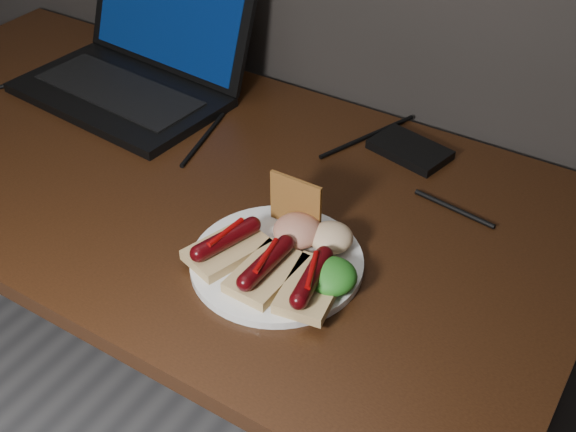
# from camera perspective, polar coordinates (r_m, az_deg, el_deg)

# --- Properties ---
(desk) EXTENTS (1.40, 0.70, 0.75)m
(desk) POSITION_cam_1_polar(r_m,az_deg,el_deg) (1.30, -8.86, 0.78)
(desk) COLOR #321A0C
(desk) RESTS_ON ground
(laptop) EXTENTS (0.43, 0.35, 0.25)m
(laptop) POSITION_cam_1_polar(r_m,az_deg,el_deg) (1.47, -11.73, 11.86)
(laptop) COLOR black
(laptop) RESTS_ON desk
(hard_drive) EXTENTS (0.15, 0.11, 0.02)m
(hard_drive) POSITION_cam_1_polar(r_m,az_deg,el_deg) (1.28, 9.60, 5.19)
(hard_drive) COLOR black
(hard_drive) RESTS_ON desk
(desk_cables) EXTENTS (1.00, 0.36, 0.01)m
(desk_cables) POSITION_cam_1_polar(r_m,az_deg,el_deg) (1.32, -3.45, 6.71)
(desk_cables) COLOR black
(desk_cables) RESTS_ON desk
(plate) EXTENTS (0.29, 0.29, 0.01)m
(plate) POSITION_cam_1_polar(r_m,az_deg,el_deg) (1.03, -0.89, -3.65)
(plate) COLOR silver
(plate) RESTS_ON desk
(bread_sausage_left) EXTENTS (0.10, 0.13, 0.04)m
(bread_sausage_left) POSITION_cam_1_polar(r_m,az_deg,el_deg) (1.03, -4.88, -2.30)
(bread_sausage_left) COLOR tan
(bread_sausage_left) RESTS_ON plate
(bread_sausage_center) EXTENTS (0.07, 0.12, 0.04)m
(bread_sausage_center) POSITION_cam_1_polar(r_m,az_deg,el_deg) (0.99, -1.72, -4.17)
(bread_sausage_center) COLOR tan
(bread_sausage_center) RESTS_ON plate
(bread_sausage_right) EXTENTS (0.09, 0.13, 0.04)m
(bread_sausage_right) POSITION_cam_1_polar(r_m,az_deg,el_deg) (0.97, 1.89, -5.31)
(bread_sausage_right) COLOR tan
(bread_sausage_right) RESTS_ON plate
(crispbread) EXTENTS (0.08, 0.01, 0.08)m
(crispbread) POSITION_cam_1_polar(r_m,az_deg,el_deg) (1.06, 0.61, 1.05)
(crispbread) COLOR #9D612B
(crispbread) RESTS_ON plate
(salad_greens) EXTENTS (0.07, 0.07, 0.04)m
(salad_greens) POSITION_cam_1_polar(r_m,az_deg,el_deg) (0.98, 3.47, -4.76)
(salad_greens) COLOR #125E19
(salad_greens) RESTS_ON plate
(salsa_mound) EXTENTS (0.07, 0.07, 0.04)m
(salsa_mound) POSITION_cam_1_polar(r_m,az_deg,el_deg) (1.04, 0.77, -1.16)
(salsa_mound) COLOR maroon
(salsa_mound) RESTS_ON plate
(coleslaw_mound) EXTENTS (0.06, 0.06, 0.04)m
(coleslaw_mound) POSITION_cam_1_polar(r_m,az_deg,el_deg) (1.04, 3.44, -1.70)
(coleslaw_mound) COLOR beige
(coleslaw_mound) RESTS_ON plate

